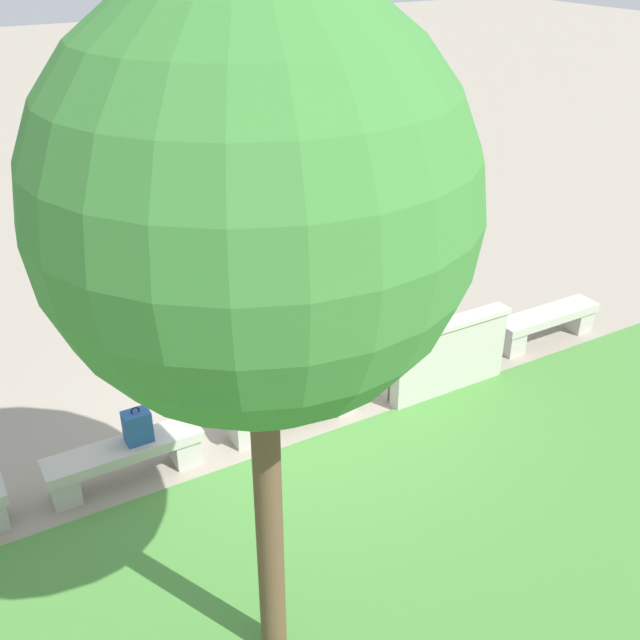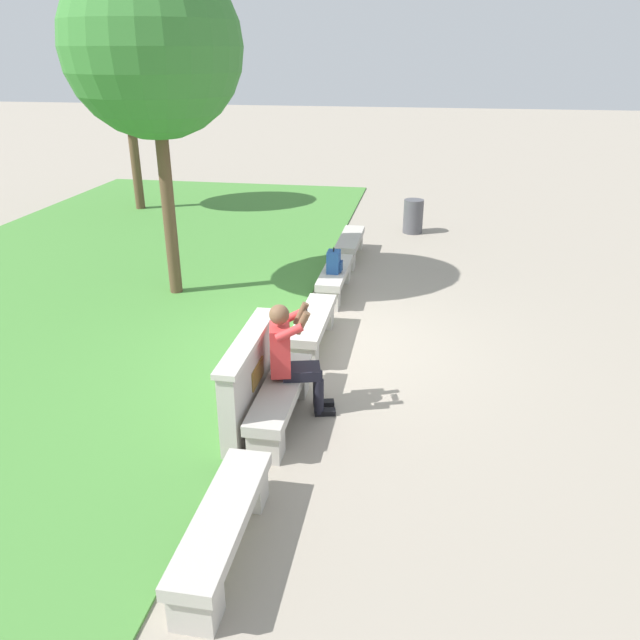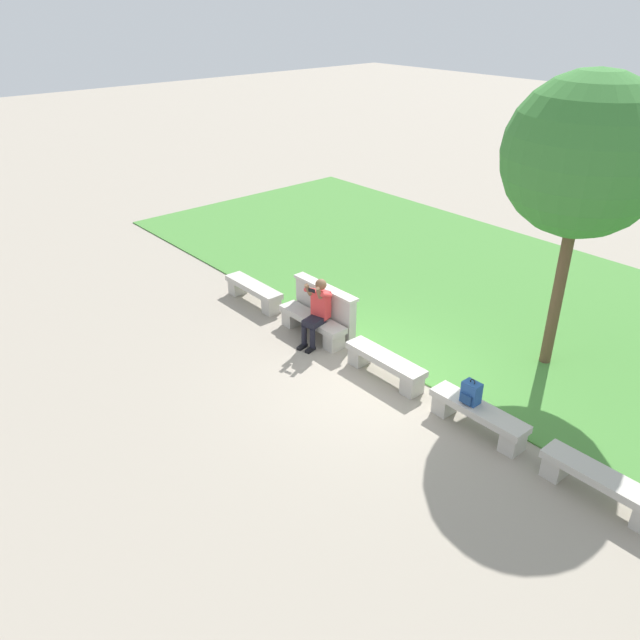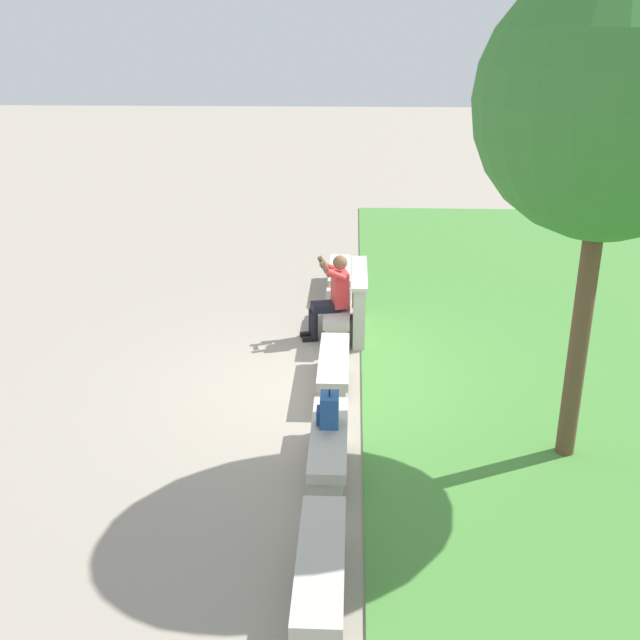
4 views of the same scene
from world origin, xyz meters
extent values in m
plane|color=gray|center=(0.00, 0.00, 0.00)|extent=(80.00, 80.00, 0.00)
cube|color=#B7B2A8|center=(-4.04, 0.00, 0.39)|extent=(1.66, 0.40, 0.12)
cube|color=#B7B2A8|center=(-4.69, 0.00, 0.17)|extent=(0.28, 0.34, 0.33)
cube|color=#B7B2A8|center=(-3.39, 0.00, 0.17)|extent=(0.28, 0.34, 0.33)
cube|color=#B7B2A8|center=(-2.02, 0.00, 0.39)|extent=(1.66, 0.40, 0.12)
cube|color=#B7B2A8|center=(-2.67, 0.00, 0.17)|extent=(0.28, 0.34, 0.33)
cube|color=#B7B2A8|center=(-1.37, 0.00, 0.17)|extent=(0.28, 0.34, 0.33)
cube|color=#B7B2A8|center=(0.00, 0.00, 0.39)|extent=(1.66, 0.40, 0.12)
cube|color=#B7B2A8|center=(-0.65, 0.00, 0.17)|extent=(0.28, 0.34, 0.33)
cube|color=#B7B2A8|center=(0.65, 0.00, 0.17)|extent=(0.28, 0.34, 0.33)
cube|color=#B7B2A8|center=(2.02, 0.00, 0.39)|extent=(1.66, 0.40, 0.12)
cube|color=#B7B2A8|center=(1.37, 0.00, 0.17)|extent=(0.28, 0.34, 0.33)
cube|color=#B7B2A8|center=(2.67, 0.00, 0.17)|extent=(0.28, 0.34, 0.33)
cube|color=#B7B2A8|center=(-2.02, 0.34, 0.47)|extent=(1.63, 0.18, 0.95)
cube|color=beige|center=(-2.02, 0.34, 0.98)|extent=(1.69, 0.24, 0.06)
cube|color=brown|center=(-2.02, 0.24, 0.59)|extent=(0.44, 0.02, 0.22)
cube|color=black|center=(-1.78, -0.46, 0.03)|extent=(0.15, 0.26, 0.06)
cylinder|color=black|center=(-1.80, -0.39, 0.24)|extent=(0.11, 0.11, 0.42)
cube|color=black|center=(-1.59, -0.41, 0.03)|extent=(0.15, 0.26, 0.06)
cylinder|color=black|center=(-1.60, -0.35, 0.24)|extent=(0.11, 0.11, 0.42)
cube|color=black|center=(-1.75, -0.18, 0.51)|extent=(0.39, 0.48, 0.12)
cube|color=#D83838|center=(-1.80, 0.04, 0.79)|extent=(0.38, 0.29, 0.56)
sphere|color=brown|center=(-1.80, 0.04, 1.21)|extent=(0.22, 0.22, 0.22)
cylinder|color=#D83838|center=(-1.96, -0.10, 1.08)|extent=(0.16, 0.32, 0.21)
cylinder|color=brown|center=(-1.87, -0.22, 1.16)|extent=(0.10, 0.19, 0.27)
cylinder|color=#D83838|center=(-1.59, -0.01, 1.08)|extent=(0.16, 0.32, 0.21)
cylinder|color=brown|center=(-1.62, -0.16, 1.16)|extent=(0.14, 0.20, 0.27)
cube|color=black|center=(-1.73, -0.25, 1.20)|extent=(0.15, 0.05, 0.08)
cube|color=#234C8C|center=(1.85, 0.00, 0.63)|extent=(0.28, 0.20, 0.36)
cube|color=navy|center=(1.85, -0.11, 0.56)|extent=(0.20, 0.06, 0.16)
torus|color=black|center=(1.85, 0.00, 0.83)|extent=(0.10, 0.02, 0.10)
cylinder|color=brown|center=(1.60, 2.67, 1.53)|extent=(0.21, 0.21, 3.07)
sphere|color=#387A33|center=(1.60, 2.67, 3.86)|extent=(2.66, 2.66, 2.66)
camera|label=1|loc=(3.33, 6.47, 5.34)|focal=42.00mm
camera|label=2|loc=(-7.79, -1.44, 3.82)|focal=35.00mm
camera|label=3|loc=(6.42, -7.07, 6.18)|focal=35.00mm
camera|label=4|loc=(9.11, 0.22, 4.50)|focal=42.00mm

